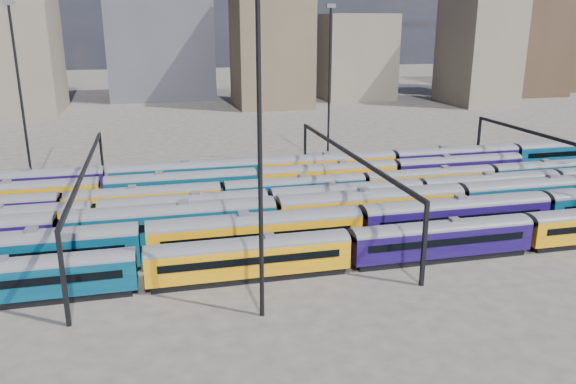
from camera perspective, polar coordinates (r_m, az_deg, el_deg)
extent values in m
plane|color=#47423C|center=(67.11, -2.04, -3.01)|extent=(500.00, 500.00, 0.00)
cube|color=black|center=(53.24, -25.21, -9.76)|extent=(17.78, 2.31, 0.66)
cube|color=#04334A|center=(52.56, -25.44, -8.10)|extent=(18.72, 2.71, 2.71)
cylinder|color=#4C4C51|center=(52.04, -25.62, -6.74)|extent=(18.72, 2.71, 2.71)
cube|color=black|center=(51.20, -25.77, -8.40)|extent=(16.47, 0.06, 0.70)
cube|color=black|center=(53.67, -25.20, -7.18)|extent=(16.47, 0.06, 0.70)
cube|color=slate|center=(51.78, -25.72, -6.00)|extent=(0.94, 0.84, 0.33)
cube|color=black|center=(52.51, -3.94, -8.45)|extent=(17.78, 2.31, 0.66)
cube|color=#CD8508|center=(51.82, -3.98, -6.77)|extent=(18.72, 2.71, 2.71)
cylinder|color=#4C4C51|center=(51.30, -4.01, -5.38)|extent=(18.72, 2.71, 2.71)
cube|color=black|center=(50.45, -3.72, -7.03)|extent=(16.47, 0.06, 0.70)
cube|color=black|center=(52.95, -4.24, -5.86)|extent=(16.47, 0.06, 0.70)
cube|color=slate|center=(51.03, -4.03, -4.62)|extent=(0.94, 0.84, 0.33)
cube|color=black|center=(58.54, 15.15, -6.29)|extent=(17.78, 2.31, 0.66)
cube|color=#13083E|center=(57.92, 15.27, -4.76)|extent=(18.72, 2.71, 2.71)
cylinder|color=#4C4C51|center=(57.45, 15.38, -3.50)|extent=(18.72, 2.71, 2.71)
cube|color=black|center=(56.70, 15.96, -4.93)|extent=(16.47, 0.06, 0.70)
cube|color=black|center=(58.93, 14.66, -4.00)|extent=(16.47, 0.06, 0.70)
cube|color=slate|center=(57.22, 15.43, -2.82)|extent=(0.94, 0.84, 0.33)
cube|color=black|center=(57.92, -25.40, -7.60)|extent=(20.37, 2.64, 0.75)
cube|color=#04334A|center=(57.20, -25.64, -5.83)|extent=(21.44, 3.11, 3.11)
cylinder|color=#4C4C51|center=(56.67, -25.84, -4.37)|extent=(21.44, 3.11, 3.11)
cube|color=black|center=(55.64, -26.00, -6.08)|extent=(18.87, 0.06, 0.80)
cube|color=black|center=(58.51, -25.39, -4.92)|extent=(18.87, 0.06, 0.80)
cube|color=slate|center=(56.40, -25.94, -3.59)|extent=(1.07, 0.96, 0.38)
cube|color=black|center=(57.24, -3.23, -6.19)|extent=(20.37, 2.64, 0.75)
cube|color=#CD8508|center=(56.52, -3.26, -4.39)|extent=(21.44, 3.11, 3.11)
cylinder|color=#4C4C51|center=(55.98, -3.29, -2.90)|extent=(21.44, 3.11, 3.11)
cube|color=black|center=(54.94, -2.97, -4.60)|extent=(18.87, 0.06, 0.80)
cube|color=black|center=(57.84, -3.55, -3.50)|extent=(18.87, 0.06, 0.80)
cube|color=slate|center=(55.71, -3.30, -2.10)|extent=(1.07, 0.96, 0.38)
cube|color=black|center=(64.58, 16.43, -4.16)|extent=(20.37, 2.64, 0.75)
cube|color=#13083E|center=(63.94, 16.57, -2.55)|extent=(21.44, 3.11, 3.11)
cylinder|color=#4C4C51|center=(63.47, 16.69, -1.22)|extent=(21.44, 3.11, 3.11)
cube|color=black|center=(62.55, 17.31, -2.68)|extent=(18.87, 0.06, 0.80)
cube|color=black|center=(65.11, 15.92, -1.80)|extent=(18.87, 0.06, 0.80)
cube|color=slate|center=(63.23, 16.75, -0.50)|extent=(1.07, 0.96, 0.38)
cube|color=black|center=(61.13, -11.56, -4.99)|extent=(20.64, 2.68, 0.76)
cube|color=#04334A|center=(60.45, -11.67, -3.27)|extent=(21.73, 3.15, 3.15)
cylinder|color=#4C4C51|center=(59.94, -11.76, -1.85)|extent=(21.73, 3.15, 3.15)
cube|color=black|center=(58.82, -11.62, -3.44)|extent=(19.12, 0.06, 0.81)
cube|color=black|center=(61.83, -11.75, -2.44)|extent=(19.12, 0.06, 0.81)
cube|color=slate|center=(59.68, -11.80, -1.09)|extent=(1.09, 0.98, 0.38)
cube|color=black|center=(65.49, 8.35, -3.34)|extent=(20.64, 2.68, 0.76)
cube|color=#CD8508|center=(64.85, 8.43, -1.71)|extent=(21.73, 3.15, 3.15)
cylinder|color=#4C4C51|center=(64.38, 8.48, -0.38)|extent=(21.73, 3.15, 3.15)
cube|color=black|center=(63.34, 8.97, -1.83)|extent=(19.12, 0.06, 0.81)
cube|color=black|center=(66.15, 7.93, -0.98)|extent=(19.12, 0.06, 0.81)
cube|color=slate|center=(64.14, 8.52, 0.33)|extent=(1.09, 0.98, 0.38)
cube|color=black|center=(76.41, 24.11, -1.73)|extent=(20.64, 2.68, 0.76)
cube|color=#04334A|center=(75.87, 24.29, -0.33)|extent=(21.73, 3.15, 3.15)
cylinder|color=#4C4C51|center=(75.46, 24.43, 0.82)|extent=(21.73, 3.15, 3.15)
cube|color=black|center=(74.58, 25.05, -0.40)|extent=(19.12, 0.06, 0.81)
cube|color=black|center=(76.97, 23.61, 0.28)|extent=(19.12, 0.06, 0.81)
cube|color=slate|center=(75.26, 24.50, 1.43)|extent=(1.09, 0.98, 0.38)
cube|color=black|center=(67.91, -27.09, -4.37)|extent=(18.01, 2.34, 0.66)
cube|color=black|center=(68.56, -27.06, -2.37)|extent=(16.69, 0.06, 0.71)
cube|color=black|center=(65.88, -10.36, -3.36)|extent=(18.01, 2.34, 0.66)
cube|color=#CD8508|center=(65.32, -10.44, -1.95)|extent=(18.96, 2.75, 2.75)
cylinder|color=#4C4C51|center=(64.90, -10.50, -0.80)|extent=(18.96, 2.75, 2.75)
cube|color=black|center=(63.89, -10.37, -2.06)|extent=(16.69, 0.06, 0.71)
cube|color=black|center=(66.54, -10.53, -1.31)|extent=(16.69, 0.06, 0.71)
cube|color=slate|center=(64.69, -10.53, -0.18)|extent=(0.95, 0.85, 0.33)
cube|color=black|center=(69.51, 5.94, -2.10)|extent=(18.01, 2.34, 0.66)
cube|color=#13083E|center=(68.99, 5.98, -0.75)|extent=(18.96, 2.75, 2.75)
cylinder|color=#4C4C51|center=(68.59, 6.02, 0.34)|extent=(18.96, 2.75, 2.75)
cube|color=black|center=(67.64, 6.38, -0.83)|extent=(16.69, 0.06, 0.71)
cube|color=black|center=(70.14, 5.61, -0.17)|extent=(16.69, 0.06, 0.71)
cube|color=slate|center=(68.39, 6.03, 0.93)|extent=(0.95, 0.85, 0.33)
cube|color=black|center=(78.04, 19.62, -0.90)|extent=(18.01, 2.34, 0.66)
cube|color=#04334A|center=(77.57, 19.74, 0.30)|extent=(18.96, 2.75, 2.75)
cylinder|color=#4C4C51|center=(77.21, 19.84, 1.28)|extent=(18.96, 2.75, 2.75)
cube|color=black|center=(76.37, 20.33, 0.25)|extent=(16.69, 0.06, 0.71)
cube|color=black|center=(78.60, 19.22, 0.81)|extent=(16.69, 0.06, 0.71)
cube|color=slate|center=(77.04, 19.89, 1.81)|extent=(0.95, 0.85, 0.33)
cube|color=black|center=(70.57, -14.27, -2.26)|extent=(17.31, 2.25, 0.64)
cube|color=#CD8508|center=(70.07, -14.37, -0.99)|extent=(18.22, 2.64, 2.64)
cylinder|color=#4C4C51|center=(69.69, -14.44, 0.04)|extent=(18.22, 2.64, 2.64)
cube|color=black|center=(68.69, -14.39, -1.07)|extent=(16.04, 0.06, 0.68)
cube|color=black|center=(71.26, -14.38, -0.43)|extent=(16.04, 0.06, 0.68)
cube|color=slate|center=(69.50, -14.48, 0.60)|extent=(0.91, 0.82, 0.32)
cube|color=black|center=(72.59, 0.72, -1.20)|extent=(17.31, 2.25, 0.64)
cube|color=#04334A|center=(72.11, 0.73, 0.04)|extent=(18.22, 2.64, 2.64)
cylinder|color=#4C4C51|center=(71.74, 0.73, 1.06)|extent=(18.22, 2.64, 2.64)
cube|color=black|center=(70.77, 0.99, -0.01)|extent=(16.04, 0.06, 0.68)
cube|color=black|center=(73.27, 0.47, 0.57)|extent=(16.04, 0.06, 0.68)
cube|color=slate|center=(71.55, 0.73, 1.60)|extent=(0.91, 0.82, 0.32)
cube|color=black|center=(79.17, 14.04, -0.18)|extent=(17.31, 2.25, 0.64)
cube|color=#CD8508|center=(78.73, 14.12, 0.96)|extent=(18.22, 2.64, 2.64)
cylinder|color=#4C4C51|center=(78.39, 14.19, 1.89)|extent=(18.22, 2.64, 2.64)
cube|color=black|center=(77.51, 14.59, 0.93)|extent=(16.04, 0.06, 0.68)
cube|color=black|center=(79.79, 13.70, 1.44)|extent=(16.04, 0.06, 0.68)
cube|color=slate|center=(78.22, 14.23, 2.39)|extent=(0.91, 0.82, 0.32)
cube|color=black|center=(89.31, 24.83, 0.66)|extent=(17.31, 2.25, 0.64)
cube|color=#04334A|center=(88.91, 24.96, 1.67)|extent=(18.22, 2.64, 2.64)
cylinder|color=#4C4C51|center=(88.62, 25.06, 2.50)|extent=(18.22, 2.64, 2.64)
cube|color=black|center=(87.84, 25.52, 1.65)|extent=(16.04, 0.06, 0.68)
cube|color=black|center=(89.86, 24.47, 2.09)|extent=(16.04, 0.06, 0.68)
cube|color=slate|center=(88.47, 25.12, 2.94)|extent=(0.91, 0.82, 0.32)
cube|color=black|center=(77.18, -25.62, -1.78)|extent=(18.44, 2.39, 0.68)
cube|color=#CD8508|center=(76.69, -25.78, -0.54)|extent=(19.41, 2.81, 2.81)
cylinder|color=#4C4C51|center=(76.33, -25.91, 0.47)|extent=(19.41, 2.81, 2.81)
cube|color=black|center=(75.26, -26.02, -0.61)|extent=(17.08, 0.06, 0.73)
cube|color=black|center=(77.95, -25.61, 0.00)|extent=(17.08, 0.06, 0.73)
cube|color=slate|center=(76.14, -25.98, 1.01)|extent=(0.97, 0.87, 0.34)
cube|color=black|center=(75.36, -10.63, -0.80)|extent=(18.44, 2.39, 0.68)
cube|color=#04334A|center=(74.87, -10.70, 0.48)|extent=(19.41, 2.81, 2.81)
cylinder|color=#4C4C51|center=(74.49, -10.76, 1.52)|extent=(19.41, 2.81, 2.81)
cube|color=black|center=(73.40, -10.65, 0.43)|extent=(17.08, 0.06, 0.73)
cube|color=black|center=(76.15, -10.77, 1.01)|extent=(17.08, 0.06, 0.73)
cube|color=slate|center=(74.31, -10.79, 2.08)|extent=(0.97, 0.87, 0.34)
cube|color=black|center=(78.77, 4.04, 0.22)|extent=(18.44, 2.39, 0.68)
cube|color=#CD8508|center=(78.29, 4.07, 1.45)|extent=(19.41, 2.81, 2.81)
cylinder|color=#4C4C51|center=(77.93, 4.09, 2.44)|extent=(19.41, 2.81, 2.81)
cube|color=black|center=(76.89, 4.39, 1.42)|extent=(17.08, 0.06, 0.73)
cube|color=black|center=(79.52, 3.77, 1.94)|extent=(17.08, 0.06, 0.73)
cube|color=slate|center=(77.75, 4.10, 2.98)|extent=(0.97, 0.87, 0.34)
cube|color=black|center=(86.77, 16.75, 1.09)|extent=(18.44, 2.39, 0.68)
cube|color=#13083E|center=(86.34, 16.85, 2.21)|extent=(19.41, 2.81, 2.81)
cylinder|color=#4C4C51|center=(86.02, 16.93, 3.11)|extent=(19.41, 2.81, 2.81)
cube|color=black|center=(85.07, 17.34, 2.19)|extent=(17.08, 0.06, 0.73)
cube|color=black|center=(87.46, 16.40, 2.65)|extent=(17.08, 0.06, 0.73)
cube|color=slate|center=(85.85, 16.97, 3.60)|extent=(0.97, 0.87, 0.34)
cube|color=black|center=(81.90, -25.11, -0.70)|extent=(19.29, 2.50, 0.71)
cube|color=#13083E|center=(81.43, -25.26, 0.53)|extent=(20.30, 2.94, 2.94)
cylinder|color=#4C4C51|center=(81.07, -25.39, 1.53)|extent=(20.30, 2.94, 2.94)
cube|color=black|center=(79.93, -25.49, 0.48)|extent=(17.87, 0.06, 0.76)
cube|color=black|center=(82.75, -25.10, 1.04)|extent=(17.87, 0.06, 0.76)
cube|color=slate|center=(80.89, -25.46, 2.06)|extent=(1.02, 0.91, 0.36)
cube|color=black|center=(80.17, -10.37, 0.29)|extent=(19.29, 2.50, 0.71)
cube|color=#04334A|center=(79.69, -10.44, 1.55)|extent=(20.30, 2.94, 2.94)
cylinder|color=#4C4C51|center=(79.32, -10.49, 2.58)|extent=(20.30, 2.94, 2.94)
cube|color=black|center=(78.16, -10.38, 1.52)|extent=(17.87, 0.06, 0.76)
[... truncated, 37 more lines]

